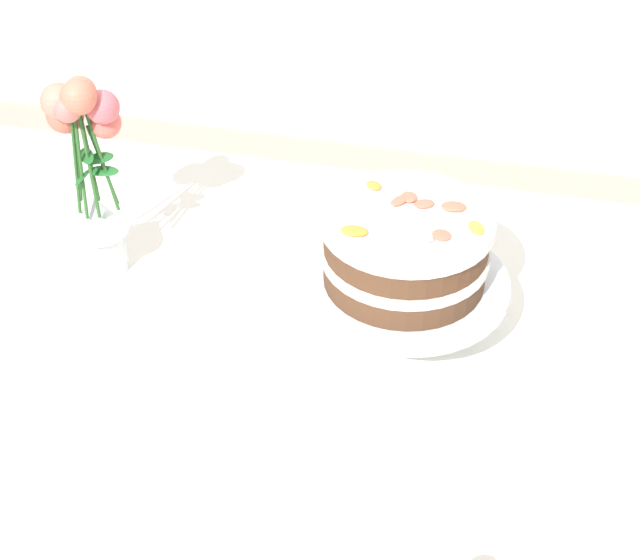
% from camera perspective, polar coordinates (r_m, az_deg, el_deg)
% --- Properties ---
extents(dining_table, '(1.40, 1.00, 0.74)m').
position_cam_1_polar(dining_table, '(1.36, -3.27, -7.57)').
color(dining_table, white).
rests_on(dining_table, ground).
extents(linen_napkin, '(0.37, 0.37, 0.00)m').
position_cam_1_polar(linen_napkin, '(1.34, 4.85, -3.26)').
color(linen_napkin, white).
rests_on(linen_napkin, dining_table).
extents(cake_stand, '(0.29, 0.29, 0.10)m').
position_cam_1_polar(cake_stand, '(1.29, 5.04, -0.53)').
color(cake_stand, silver).
rests_on(cake_stand, linen_napkin).
extents(layer_cake, '(0.23, 0.23, 0.11)m').
position_cam_1_polar(layer_cake, '(1.25, 5.22, 1.97)').
color(layer_cake, brown).
rests_on(layer_cake, cake_stand).
extents(flower_vase, '(0.12, 0.09, 0.33)m').
position_cam_1_polar(flower_vase, '(1.41, -13.82, 6.17)').
color(flower_vase, silver).
rests_on(flower_vase, dining_table).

